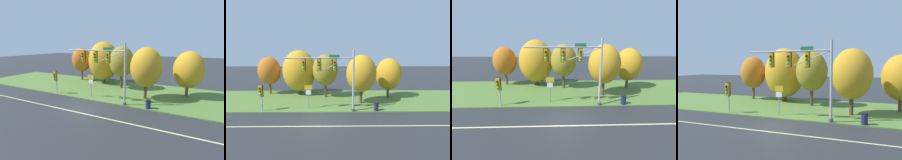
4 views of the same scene
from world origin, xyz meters
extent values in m
plane|color=#282B2D|center=(0.00, 0.00, 0.00)|extent=(160.00, 160.00, 0.00)
cube|color=beige|center=(0.00, -1.20, 0.00)|extent=(36.00, 0.16, 0.01)
cube|color=#517533|center=(0.00, 8.25, 0.05)|extent=(48.00, 11.50, 0.10)
cylinder|color=#9EA0A5|center=(3.75, 2.70, 3.46)|extent=(0.22, 0.22, 6.72)
cylinder|color=#4C4C51|center=(3.75, 2.70, 0.25)|extent=(0.40, 0.40, 0.30)
cylinder|color=#9EA0A5|center=(0.03, 2.70, 5.98)|extent=(7.43, 0.14, 0.14)
cylinder|color=#9EA0A5|center=(1.89, 2.70, 5.28)|extent=(3.74, 0.08, 1.47)
cube|color=gold|center=(1.69, 2.70, 5.25)|extent=(0.34, 0.28, 1.22)
cube|color=black|center=(1.69, 2.86, 5.25)|extent=(0.46, 0.04, 1.34)
sphere|color=#4C0C0C|center=(1.69, 2.52, 5.55)|extent=(0.22, 0.22, 0.22)
sphere|color=#51420C|center=(1.69, 2.52, 5.25)|extent=(0.22, 0.22, 0.22)
sphere|color=green|center=(1.69, 2.52, 4.95)|extent=(0.22, 0.22, 0.22)
cube|color=gold|center=(0.03, 2.70, 5.25)|extent=(0.34, 0.28, 1.22)
cube|color=black|center=(0.03, 2.86, 5.25)|extent=(0.46, 0.04, 1.34)
sphere|color=#4C0C0C|center=(0.03, 2.52, 5.55)|extent=(0.22, 0.22, 0.22)
sphere|color=#51420C|center=(0.03, 2.52, 5.25)|extent=(0.22, 0.22, 0.22)
sphere|color=green|center=(0.03, 2.52, 4.95)|extent=(0.22, 0.22, 0.22)
cube|color=gold|center=(-1.63, 2.70, 5.25)|extent=(0.34, 0.28, 1.22)
cube|color=black|center=(-1.63, 2.86, 5.25)|extent=(0.46, 0.04, 1.34)
sphere|color=#4C0C0C|center=(-1.63, 2.52, 5.55)|extent=(0.22, 0.22, 0.22)
sphere|color=#51420C|center=(-1.63, 2.52, 5.25)|extent=(0.22, 0.22, 0.22)
sphere|color=green|center=(-1.63, 2.52, 4.95)|extent=(0.22, 0.22, 0.22)
cube|color=#196B33|center=(1.69, 2.65, 6.20)|extent=(1.10, 0.04, 0.28)
cylinder|color=#9EA0A5|center=(-6.38, 2.89, 1.54)|extent=(0.12, 0.12, 2.88)
cube|color=gold|center=(-6.38, 2.69, 2.42)|extent=(0.34, 0.28, 1.22)
cube|color=black|center=(-6.38, 2.85, 2.42)|extent=(0.46, 0.04, 1.34)
sphere|color=#4C0C0C|center=(-6.38, 2.51, 2.72)|extent=(0.22, 0.22, 0.22)
sphere|color=#51420C|center=(-6.38, 2.51, 2.42)|extent=(0.22, 0.22, 0.22)
sphere|color=green|center=(-6.38, 2.51, 2.12)|extent=(0.22, 0.22, 0.22)
cylinder|color=slate|center=(-1.34, 3.73, 1.51)|extent=(0.08, 0.08, 2.81)
cube|color=gold|center=(-1.34, 3.70, 2.60)|extent=(0.87, 0.03, 0.51)
cube|color=white|center=(-1.34, 3.70, 2.03)|extent=(0.60, 0.03, 0.51)
cylinder|color=brown|center=(-8.70, 11.73, 1.48)|extent=(0.35, 0.35, 2.77)
ellipsoid|color=#B76019|center=(-8.70, 11.73, 3.82)|extent=(3.48, 3.48, 4.36)
cylinder|color=#4C3823|center=(-3.89, 11.51, 1.25)|extent=(0.52, 0.52, 2.31)
ellipsoid|color=#C68C1E|center=(-3.89, 11.51, 3.82)|extent=(5.15, 5.15, 6.44)
cylinder|color=#4C3823|center=(0.32, 9.49, 1.60)|extent=(0.37, 0.37, 3.00)
ellipsoid|color=olive|center=(0.32, 9.49, 4.11)|extent=(3.67, 3.67, 4.58)
cylinder|color=#4C3823|center=(5.09, 6.01, 1.51)|extent=(0.38, 0.38, 2.83)
ellipsoid|color=#C68C1E|center=(5.09, 6.01, 3.97)|extent=(3.81, 3.81, 4.76)
cylinder|color=brown|center=(9.57, 9.20, 1.31)|extent=(0.37, 0.37, 2.42)
ellipsoid|color=#C68C1E|center=(9.57, 9.20, 3.54)|extent=(3.70, 3.70, 4.63)
cylinder|color=#191E4C|center=(6.37, 2.83, 0.53)|extent=(0.52, 0.52, 0.85)
cylinder|color=black|center=(6.37, 2.83, 0.99)|extent=(0.56, 0.56, 0.08)
camera|label=1|loc=(10.89, -14.25, 6.79)|focal=28.00mm
camera|label=2|loc=(1.78, -16.06, 6.35)|focal=28.00mm
camera|label=3|loc=(-0.43, -11.80, 6.08)|focal=24.00mm
camera|label=4|loc=(6.79, -15.06, 4.72)|focal=35.00mm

